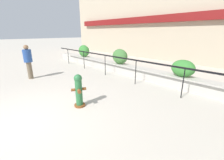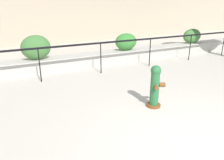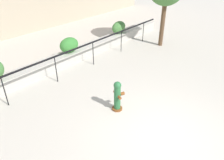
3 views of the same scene
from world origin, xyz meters
name	(u,v)px [view 1 (image 1 of 3)]	position (x,y,z in m)	size (l,w,h in m)	color
ground_plane	(15,127)	(0.00, 0.00, 0.00)	(120.00, 120.00, 0.00)	beige
building_facade	(201,7)	(0.00, 11.98, 3.99)	(30.00, 1.36, 8.00)	tan
planter_wall_low	(149,74)	(0.00, 6.00, 0.25)	(18.00, 0.70, 0.50)	#B7B2A8
fence_railing_segment	(136,63)	(0.00, 4.90, 1.02)	(15.00, 0.05, 1.15)	black
hedge_bush_0	(84,51)	(-5.93, 6.00, 0.94)	(1.07, 0.67, 0.88)	#387F33
hedge_bush_1	(120,56)	(-2.07, 6.00, 0.94)	(1.05, 0.70, 0.88)	#427538
hedge_bush_2	(183,68)	(1.65, 6.00, 0.86)	(0.98, 0.68, 0.72)	#387F33
fire_hydrant	(79,90)	(0.14, 1.82, 0.55)	(0.48, 0.47, 1.08)	brown
pedestrian	(28,60)	(-4.29, 1.61, 0.99)	(0.42, 0.42, 1.73)	brown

